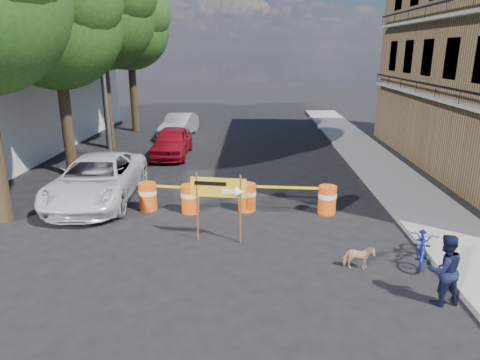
# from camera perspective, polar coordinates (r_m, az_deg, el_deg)

# --- Properties ---
(ground) EXTENTS (120.00, 120.00, 0.00)m
(ground) POSITION_cam_1_polar(r_m,az_deg,el_deg) (11.02, -1.85, -9.81)
(ground) COLOR black
(ground) RESTS_ON ground
(sidewalk_east) EXTENTS (2.40, 40.00, 0.15)m
(sidewalk_east) POSITION_cam_1_polar(r_m,az_deg,el_deg) (17.46, 20.19, -0.36)
(sidewalk_east) COLOR gray
(sidewalk_east) RESTS_ON ground
(tree_mid_a) EXTENTS (5.25, 5.00, 8.68)m
(tree_mid_a) POSITION_cam_1_polar(r_m,az_deg,el_deg) (18.40, -23.27, 18.93)
(tree_mid_a) COLOR #332316
(tree_mid_a) RESTS_ON ground
(tree_mid_b) EXTENTS (5.67, 5.40, 9.62)m
(tree_mid_b) POSITION_cam_1_polar(r_m,az_deg,el_deg) (23.10, -18.10, 20.54)
(tree_mid_b) COLOR #332316
(tree_mid_b) RESTS_ON ground
(tree_far) EXTENTS (5.04, 4.80, 8.84)m
(tree_far) POSITION_cam_1_polar(r_m,az_deg,el_deg) (27.84, -14.48, 19.05)
(tree_far) COLOR #332316
(tree_far) RESTS_ON ground
(streetlamp) EXTENTS (1.25, 0.18, 8.00)m
(streetlamp) POSITION_cam_1_polar(r_m,az_deg,el_deg) (20.41, -17.68, 14.56)
(streetlamp) COLOR gray
(streetlamp) RESTS_ON ground
(barrel_far_left) EXTENTS (0.58, 0.58, 0.90)m
(barrel_far_left) POSITION_cam_1_polar(r_m,az_deg,el_deg) (14.05, -12.19, -2.08)
(barrel_far_left) COLOR #E9460D
(barrel_far_left) RESTS_ON ground
(barrel_mid_left) EXTENTS (0.58, 0.58, 0.90)m
(barrel_mid_left) POSITION_cam_1_polar(r_m,az_deg,el_deg) (13.60, -6.66, -2.43)
(barrel_mid_left) COLOR #E9460D
(barrel_mid_left) RESTS_ON ground
(barrel_mid_right) EXTENTS (0.58, 0.58, 0.90)m
(barrel_mid_right) POSITION_cam_1_polar(r_m,az_deg,el_deg) (13.66, 0.94, -2.23)
(barrel_mid_right) COLOR #E9460D
(barrel_mid_right) RESTS_ON ground
(barrel_far_right) EXTENTS (0.58, 0.58, 0.90)m
(barrel_far_right) POSITION_cam_1_polar(r_m,az_deg,el_deg) (13.70, 11.55, -2.53)
(barrel_far_right) COLOR #E9460D
(barrel_far_right) RESTS_ON ground
(detour_sign) EXTENTS (1.47, 0.34, 1.90)m
(detour_sign) POSITION_cam_1_polar(r_m,az_deg,el_deg) (11.13, -1.91, -1.74)
(detour_sign) COLOR #592D19
(detour_sign) RESTS_ON ground
(pedestrian) EXTENTS (0.83, 0.71, 1.51)m
(pedestrian) POSITION_cam_1_polar(r_m,az_deg,el_deg) (9.64, 25.57, -10.72)
(pedestrian) COLOR black
(pedestrian) RESTS_ON ground
(bicycle) EXTENTS (0.89, 1.07, 1.73)m
(bicycle) POSITION_cam_1_polar(r_m,az_deg,el_deg) (11.22, 23.45, -5.92)
(bicycle) COLOR #122596
(bicycle) RESTS_ON ground
(dog) EXTENTS (0.71, 0.36, 0.59)m
(dog) POSITION_cam_1_polar(r_m,az_deg,el_deg) (10.57, 15.53, -9.93)
(dog) COLOR tan
(dog) RESTS_ON ground
(suv_white) EXTENTS (2.75, 5.54, 1.51)m
(suv_white) POSITION_cam_1_polar(r_m,az_deg,el_deg) (15.29, -18.51, 0.09)
(suv_white) COLOR silver
(suv_white) RESTS_ON ground
(sedan_red) EXTENTS (1.71, 4.14, 1.40)m
(sedan_red) POSITION_cam_1_polar(r_m,az_deg,el_deg) (20.97, -9.08, 5.03)
(sedan_red) COLOR #A30D1F
(sedan_red) RESTS_ON ground
(sedan_silver) EXTENTS (1.88, 4.24, 1.35)m
(sedan_silver) POSITION_cam_1_polar(r_m,az_deg,el_deg) (25.80, -8.11, 7.24)
(sedan_silver) COLOR silver
(sedan_silver) RESTS_ON ground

